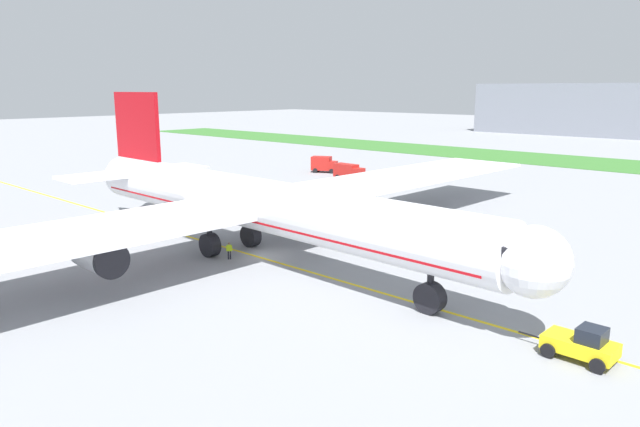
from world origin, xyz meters
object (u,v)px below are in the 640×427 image
pushback_tug (582,344)px  service_truck_catering_van (349,171)px  airliner_foreground (249,203)px  service_truck_baggage_loader (324,164)px  ground_crew_marshaller_front (229,249)px

pushback_tug → service_truck_catering_van: size_ratio=0.97×
airliner_foreground → pushback_tug: (31.37, -0.72, -4.32)m
pushback_tug → service_truck_baggage_loader: (-65.83, 48.94, 0.65)m
pushback_tug → service_truck_baggage_loader: size_ratio=1.09×
service_truck_baggage_loader → ground_crew_marshaller_front: bearing=-56.2°
airliner_foreground → service_truck_baggage_loader: airliner_foreground is taller
airliner_foreground → service_truck_baggage_loader: 59.38m
airliner_foreground → pushback_tug: airliner_foreground is taller
airliner_foreground → service_truck_catering_van: bearing=119.1°
ground_crew_marshaller_front → service_truck_baggage_loader: (-33.52, 50.07, 0.64)m
service_truck_catering_van → airliner_foreground: bearing=-60.9°
ground_crew_marshaller_front → service_truck_catering_van: (-23.53, 45.80, 0.55)m
ground_crew_marshaller_front → airliner_foreground: bearing=63.1°
airliner_foreground → service_truck_baggage_loader: size_ratio=17.93×
pushback_tug → ground_crew_marshaller_front: pushback_tug is taller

